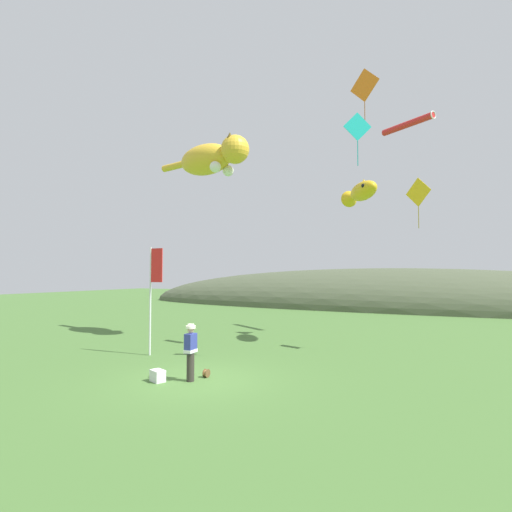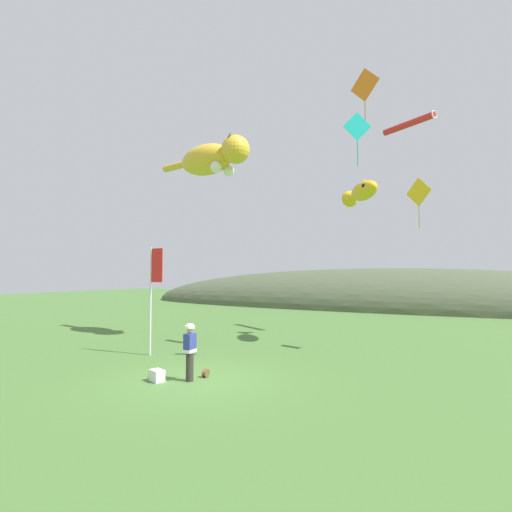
{
  "view_description": "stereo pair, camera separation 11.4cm",
  "coord_description": "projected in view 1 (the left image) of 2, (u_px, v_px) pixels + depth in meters",
  "views": [
    {
      "loc": [
        7.55,
        -10.4,
        3.34
      ],
      "look_at": [
        0.0,
        4.0,
        4.08
      ],
      "focal_mm": 28.0,
      "sensor_mm": 36.0,
      "label": 1
    },
    {
      "loc": [
        7.66,
        -10.35,
        3.34
      ],
      "look_at": [
        0.0,
        4.0,
        4.08
      ],
      "focal_mm": 28.0,
      "sensor_mm": 36.0,
      "label": 2
    }
  ],
  "objects": [
    {
      "name": "kite_spool",
      "position": [
        206.0,
        373.0,
        12.9
      ],
      "size": [
        0.13,
        0.27,
        0.27
      ],
      "color": "olive",
      "rests_on": "ground"
    },
    {
      "name": "picnic_cooler",
      "position": [
        158.0,
        376.0,
        12.4
      ],
      "size": [
        0.57,
        0.48,
        0.36
      ],
      "color": "white",
      "rests_on": "ground"
    },
    {
      "name": "festival_banner_pole",
      "position": [
        153.0,
        284.0,
        16.5
      ],
      "size": [
        0.66,
        0.08,
        4.46
      ],
      "color": "silver",
      "rests_on": "ground"
    },
    {
      "name": "kite_giant_cat",
      "position": [
        212.0,
        158.0,
        21.08
      ],
      "size": [
        6.2,
        2.34,
        1.9
      ],
      "color": "gold"
    },
    {
      "name": "kite_diamond_gold",
      "position": [
        418.0,
        193.0,
        16.56
      ],
      "size": [
        1.05,
        0.66,
        2.13
      ],
      "color": "yellow"
    },
    {
      "name": "festival_attendant",
      "position": [
        191.0,
        350.0,
        12.48
      ],
      "size": [
        0.3,
        0.44,
        1.77
      ],
      "color": "#332D28",
      "rests_on": "ground"
    },
    {
      "name": "distant_hill_ridge",
      "position": [
        393.0,
        308.0,
        39.63
      ],
      "size": [
        57.22,
        14.27,
        7.88
      ],
      "color": "#4C563D",
      "rests_on": "ground"
    },
    {
      "name": "kite_diamond_orange",
      "position": [
        364.0,
        85.0,
        16.77
      ],
      "size": [
        1.35,
        0.58,
        2.35
      ],
      "color": "orange"
    },
    {
      "name": "kite_diamond_teal",
      "position": [
        357.0,
        127.0,
        14.31
      ],
      "size": [
        0.89,
        0.58,
        1.94
      ],
      "color": "#19BFBF"
    },
    {
      "name": "ground_plane",
      "position": [
        197.0,
        380.0,
        12.55
      ],
      "size": [
        120.0,
        120.0,
        0.0
      ],
      "primitive_type": "plane",
      "color": "#477033"
    },
    {
      "name": "kite_fish_windsock",
      "position": [
        361.0,
        192.0,
        19.33
      ],
      "size": [
        2.54,
        3.2,
        1.0
      ],
      "color": "gold"
    },
    {
      "name": "kite_tube_streamer",
      "position": [
        408.0,
        124.0,
        22.03
      ],
      "size": [
        2.99,
        1.93,
        0.44
      ],
      "color": "red"
    }
  ]
}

